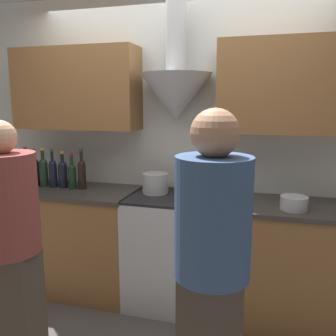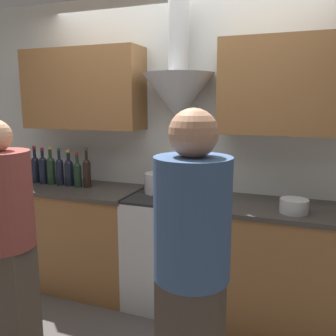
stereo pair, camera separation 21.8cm
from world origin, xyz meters
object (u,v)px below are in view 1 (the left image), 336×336
object	(u,v)px
wine_bottle_1	(35,171)
wine_bottle_3	(53,172)
saucepan	(294,203)
stove_range	(171,249)
wine_bottle_0	(26,170)
wine_bottle_5	(72,175)
person_foreground_right	(212,270)
person_foreground_left	(9,246)
wine_bottle_6	(82,173)
stock_pot	(155,183)
mixing_bowl	(189,193)
wine_bottle_4	(63,173)
wine_bottle_2	(43,171)

from	to	relation	value
wine_bottle_1	wine_bottle_3	xyz separation A→B (m)	(0.18, 0.01, -0.00)
saucepan	stove_range	bearing A→B (deg)	172.35
wine_bottle_0	wine_bottle_5	world-z (taller)	wine_bottle_0
wine_bottle_1	saucepan	xyz separation A→B (m)	(2.22, -0.13, -0.09)
person_foreground_right	person_foreground_left	bearing A→B (deg)	176.92
wine_bottle_6	stock_pot	bearing A→B (deg)	2.83
wine_bottle_5	mixing_bowl	world-z (taller)	wine_bottle_5
wine_bottle_6	wine_bottle_0	bearing A→B (deg)	179.72
stove_range	stock_pot	world-z (taller)	stock_pot
wine_bottle_4	stock_pot	bearing A→B (deg)	2.30
wine_bottle_2	wine_bottle_5	bearing A→B (deg)	-0.74
wine_bottle_1	wine_bottle_5	xyz separation A→B (m)	(0.38, -0.00, -0.02)
wine_bottle_5	mixing_bowl	size ratio (longest dim) A/B	1.42
mixing_bowl	person_foreground_left	size ratio (longest dim) A/B	0.14
wine_bottle_0	mixing_bowl	bearing A→B (deg)	-2.00
wine_bottle_6	person_foreground_right	xyz separation A→B (m)	(1.34, -1.19, -0.16)
wine_bottle_2	wine_bottle_4	xyz separation A→B (m)	(0.19, 0.01, -0.01)
stock_pot	wine_bottle_4	bearing A→B (deg)	-177.70
stove_range	wine_bottle_3	xyz separation A→B (m)	(-1.11, 0.01, 0.60)
wine_bottle_6	stock_pot	distance (m)	0.67
wine_bottle_4	wine_bottle_6	distance (m)	0.19
stove_range	person_foreground_left	bearing A→B (deg)	-121.16
person_foreground_left	person_foreground_right	xyz separation A→B (m)	(1.18, -0.06, 0.05)
wine_bottle_0	stock_pot	world-z (taller)	wine_bottle_0
wine_bottle_2	wine_bottle_1	bearing A→B (deg)	-179.64
wine_bottle_2	saucepan	xyz separation A→B (m)	(2.14, -0.13, -0.10)
wine_bottle_2	wine_bottle_3	world-z (taller)	wine_bottle_2
wine_bottle_2	mixing_bowl	bearing A→B (deg)	-1.58
wine_bottle_4	stock_pot	distance (m)	0.86
mixing_bowl	saucepan	size ratio (longest dim) A/B	1.15
wine_bottle_5	saucepan	xyz separation A→B (m)	(1.84, -0.13, -0.08)
wine_bottle_1	person_foreground_right	xyz separation A→B (m)	(1.80, -1.18, -0.16)
mixing_bowl	wine_bottle_5	bearing A→B (deg)	178.19
stove_range	wine_bottle_6	distance (m)	1.02
wine_bottle_1	wine_bottle_4	xyz separation A→B (m)	(0.28, 0.01, -0.01)
wine_bottle_2	saucepan	world-z (taller)	wine_bottle_2
wine_bottle_5	wine_bottle_6	size ratio (longest dim) A/B	0.88
mixing_bowl	person_foreground_right	xyz separation A→B (m)	(0.36, -1.14, -0.06)
stove_range	wine_bottle_6	size ratio (longest dim) A/B	2.61
saucepan	wine_bottle_2	bearing A→B (deg)	176.39
wine_bottle_0	wine_bottle_5	xyz separation A→B (m)	(0.49, -0.02, -0.01)
stove_range	person_foreground_right	distance (m)	1.35
wine_bottle_2	wine_bottle_6	bearing A→B (deg)	2.08
stove_range	stock_pot	xyz separation A→B (m)	(-0.15, 0.06, 0.55)
wine_bottle_1	wine_bottle_3	world-z (taller)	wine_bottle_3
wine_bottle_0	wine_bottle_3	world-z (taller)	wine_bottle_0
wine_bottle_6	stock_pot	size ratio (longest dim) A/B	1.65
stock_pot	person_foreground_left	bearing A→B (deg)	-113.87
wine_bottle_0	mixing_bowl	world-z (taller)	wine_bottle_0
person_foreground_left	mixing_bowl	bearing A→B (deg)	52.60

